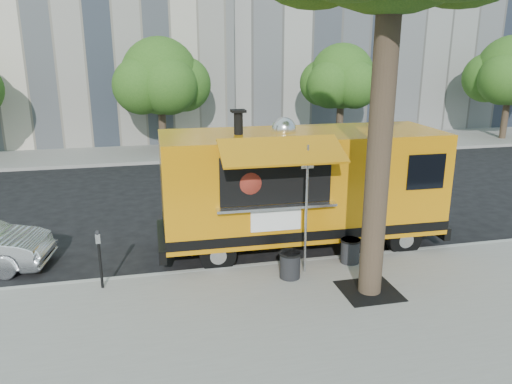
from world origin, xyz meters
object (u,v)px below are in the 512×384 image
far_tree_b (160,76)px  far_tree_c (342,77)px  food_truck (301,185)px  sign_post (306,202)px  trash_bin_left (290,264)px  far_tree_d (511,71)px  parking_meter (99,252)px  trash_bin_right (350,250)px

far_tree_b → far_tree_c: (9.00, -0.30, -0.12)m
food_truck → far_tree_b: bearing=104.2°
far_tree_b → far_tree_c: size_ratio=1.06×
far_tree_b → sign_post: far_tree_b is taller
far_tree_c → trash_bin_left: 16.08m
far_tree_d → trash_bin_left: far_tree_d is taller
sign_post → food_truck: food_truck is taller
parking_meter → trash_bin_left: bearing=-5.9°
trash_bin_left → trash_bin_right: bearing=15.9°
far_tree_d → trash_bin_left: (-16.87, -14.37, -3.42)m
far_tree_c → trash_bin_right: far_tree_c is taller
far_tree_b → sign_post: size_ratio=1.83×
far_tree_b → trash_bin_right: size_ratio=9.28×
food_truck → trash_bin_left: 2.47m
trash_bin_right → far_tree_c: bearing=69.2°
far_tree_c → trash_bin_left: far_tree_c is taller
trash_bin_left → trash_bin_right: 1.72m
food_truck → trash_bin_right: food_truck is taller
far_tree_d → food_truck: (-16.03, -12.43, -2.15)m
sign_post → far_tree_c: bearing=65.2°
far_tree_d → trash_bin_left: bearing=-139.6°
parking_meter → trash_bin_left: size_ratio=2.20×
far_tree_b → food_truck: size_ratio=0.73×
far_tree_b → food_truck: 13.05m
sign_post → parking_meter: bearing=177.5°
sign_post → trash_bin_right: sign_post is taller
far_tree_c → food_truck: bearing=-116.3°
far_tree_b → far_tree_d: bearing=-0.3°
parking_meter → trash_bin_left: (4.13, -0.42, -0.51)m
far_tree_d → parking_meter: bearing=-146.4°
sign_post → food_truck: 1.77m
far_tree_b → parking_meter: size_ratio=4.12×
far_tree_c → far_tree_d: (10.00, 0.20, 0.17)m
far_tree_b → parking_meter: bearing=-98.1°
far_tree_d → food_truck: bearing=-142.2°
sign_post → trash_bin_right: (1.24, 0.25, -1.38)m
far_tree_b → trash_bin_right: bearing=-74.9°
far_tree_c → food_truck: 13.78m
trash_bin_left → trash_bin_right: (1.66, 0.47, -0.01)m
far_tree_d → parking_meter: size_ratio=4.23×
parking_meter → food_truck: size_ratio=0.18×
sign_post → trash_bin_right: size_ratio=5.06×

